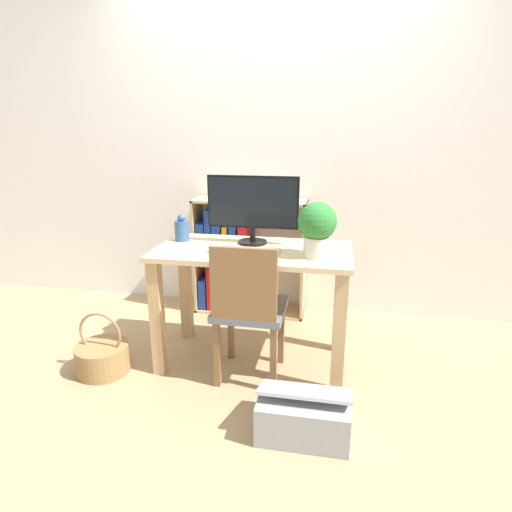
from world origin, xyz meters
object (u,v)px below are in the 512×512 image
object	(u,v)px
keyboard	(244,251)
basket	(103,357)
vase	(182,229)
storage_box	(303,415)
bookshelf	(232,254)
potted_plant	(317,226)
monitor	(253,205)
chair	(248,307)

from	to	relation	value
keyboard	basket	xyz separation A→B (m)	(-0.84, -0.22, -0.66)
keyboard	vase	bearing A→B (deg)	157.53
vase	basket	bearing A→B (deg)	-134.34
keyboard	storage_box	bearing A→B (deg)	-53.73
keyboard	basket	distance (m)	1.09
bookshelf	vase	bearing A→B (deg)	-103.10
potted_plant	storage_box	distance (m)	0.97
bookshelf	basket	size ratio (longest dim) A/B	2.34
vase	bookshelf	size ratio (longest dim) A/B	0.19
monitor	bookshelf	size ratio (longest dim) A/B	0.62
monitor	keyboard	world-z (taller)	monitor
monitor	keyboard	bearing A→B (deg)	-93.13
vase	bookshelf	bearing A→B (deg)	76.90
basket	storage_box	size ratio (longest dim) A/B	0.87
monitor	vase	xyz separation A→B (m)	(-0.45, -0.02, -0.17)
basket	bookshelf	bearing A→B (deg)	62.70
keyboard	vase	world-z (taller)	vase
bookshelf	basket	xyz separation A→B (m)	(-0.55, -1.07, -0.37)
storage_box	vase	bearing A→B (deg)	138.95
keyboard	chair	xyz separation A→B (m)	(0.05, -0.14, -0.29)
monitor	chair	xyz separation A→B (m)	(0.04, -0.34, -0.52)
monitor	storage_box	size ratio (longest dim) A/B	1.26
potted_plant	monitor	bearing A→B (deg)	150.98
potted_plant	basket	distance (m)	1.51
bookshelf	storage_box	size ratio (longest dim) A/B	2.04
vase	storage_box	bearing A→B (deg)	-41.05
vase	storage_box	size ratio (longest dim) A/B	0.38
vase	potted_plant	distance (m)	0.89
keyboard	storage_box	size ratio (longest dim) A/B	0.93
bookshelf	keyboard	bearing A→B (deg)	-71.09
keyboard	chair	distance (m)	0.33
monitor	potted_plant	world-z (taller)	monitor
potted_plant	chair	xyz separation A→B (m)	(-0.36, -0.12, -0.46)
bookshelf	storage_box	world-z (taller)	bookshelf
chair	basket	size ratio (longest dim) A/B	2.17
chair	monitor	bearing A→B (deg)	89.03
monitor	storage_box	distance (m)	1.23
keyboard	bookshelf	xyz separation A→B (m)	(-0.29, 0.84, -0.28)
vase	basket	xyz separation A→B (m)	(-0.40, -0.41, -0.72)
keyboard	potted_plant	bearing A→B (deg)	-2.81
chair	potted_plant	bearing A→B (deg)	10.32
potted_plant	chair	bearing A→B (deg)	-161.72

